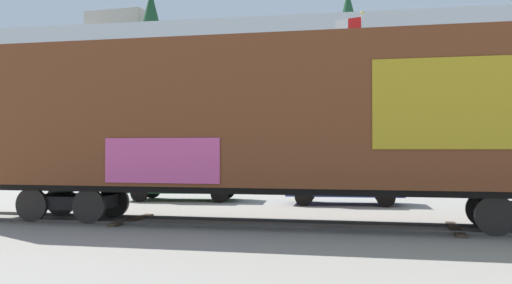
% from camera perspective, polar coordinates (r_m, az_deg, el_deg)
% --- Properties ---
extents(ground_plane, '(260.00, 260.00, 0.00)m').
position_cam_1_polar(ground_plane, '(15.32, -2.34, -8.11)').
color(ground_plane, gray).
extents(track, '(60.02, 3.18, 0.08)m').
position_cam_1_polar(track, '(14.85, 10.12, -8.18)').
color(track, '#4C4742').
rests_on(track, ground_plane).
extents(freight_car, '(17.71, 3.32, 4.96)m').
position_cam_1_polar(freight_car, '(14.96, 2.54, 2.51)').
color(freight_car, brown).
rests_on(freight_car, ground_plane).
extents(flagpole, '(1.37, 0.63, 8.38)m').
position_cam_1_polar(flagpole, '(27.38, 9.96, 6.33)').
color(flagpole, silver).
rests_on(flagpole, ground_plane).
extents(hillside, '(159.35, 43.31, 18.32)m').
position_cam_1_polar(hillside, '(72.35, 8.49, 3.21)').
color(hillside, silver).
rests_on(hillside, ground_plane).
extents(parked_car_green, '(4.62, 2.26, 1.80)m').
position_cam_1_polar(parked_car_green, '(22.60, -7.24, -3.49)').
color(parked_car_green, '#1E5933').
rests_on(parked_car_green, ground_plane).
extents(parked_car_blue, '(4.17, 2.09, 1.67)m').
position_cam_1_polar(parked_car_blue, '(21.04, 8.48, -3.88)').
color(parked_car_blue, navy).
rests_on(parked_car_blue, ground_plane).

